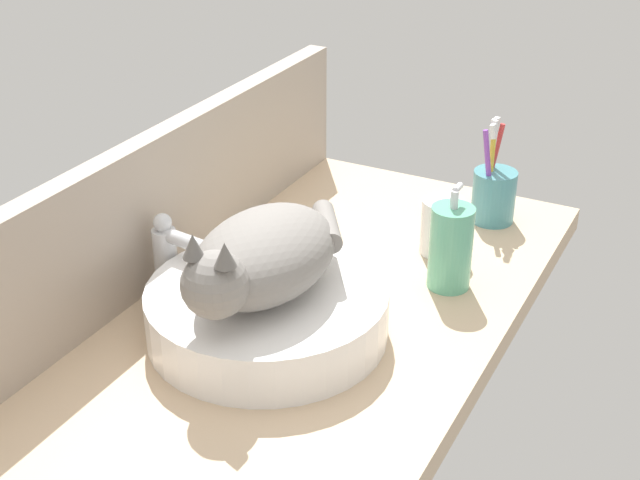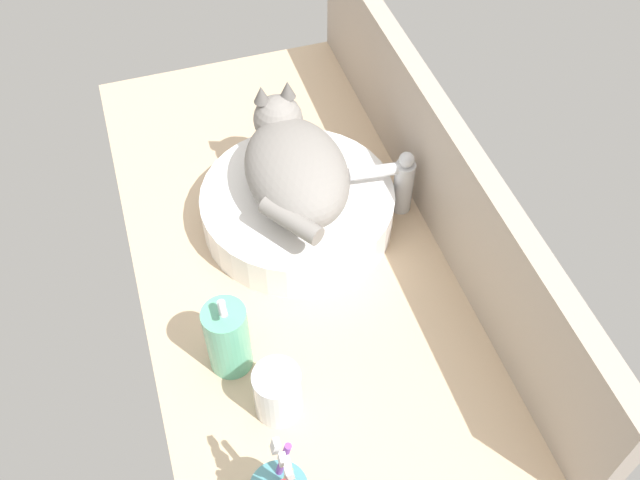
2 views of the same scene
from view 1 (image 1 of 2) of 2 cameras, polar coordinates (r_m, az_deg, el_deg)
ground_plane at (r=131.53cm, az=-1.28°, el=-5.81°), size 111.70×55.60×4.00cm
backsplash_panel at (r=137.56cm, az=-10.91°, el=1.80°), size 111.70×3.60×23.26cm
sink_basin at (r=125.45cm, az=-3.40°, el=-4.61°), size 34.02×34.02×7.35cm
cat at (r=119.59cm, az=-3.83°, el=-1.12°), size 32.31×17.38×14.00cm
faucet at (r=134.06cm, az=-9.53°, el=-0.88°), size 4.18×11.86×13.60cm
soap_dispenser at (r=136.66cm, az=8.36°, el=-0.45°), size 6.64×6.64×16.66cm
toothbrush_cup at (r=159.07cm, az=11.03°, el=2.96°), size 7.62×7.62×18.70cm
water_glass at (r=147.47cm, az=7.80°, el=0.65°), size 7.02×7.02×9.41cm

